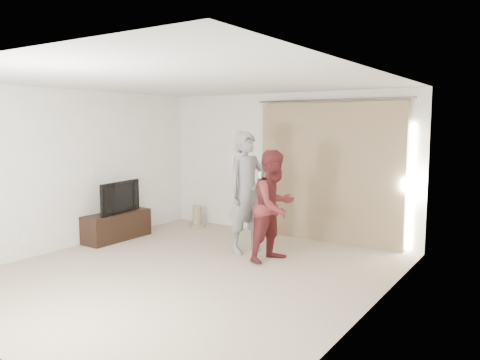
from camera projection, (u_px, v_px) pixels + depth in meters
name	position (u px, v px, depth m)	size (l,w,h in m)	color
floor	(188.00, 273.00, 6.45)	(5.50, 5.50, 0.00)	#BDA78E
wall_back	(285.00, 165.00, 8.56)	(5.00, 0.04, 2.60)	silver
wall_left	(70.00, 169.00, 7.67)	(0.04, 5.50, 2.60)	silver
ceiling	(186.00, 81.00, 6.14)	(5.00, 5.50, 0.01)	silver
curtain	(330.00, 173.00, 8.01)	(2.80, 0.11, 2.46)	tan
tv_console	(117.00, 226.00, 8.28)	(0.44, 1.26, 0.48)	black
tv	(116.00, 197.00, 8.22)	(0.97, 0.13, 0.56)	black
scratching_post	(197.00, 218.00, 9.31)	(0.32, 0.32, 0.42)	tan
person_man	(247.00, 192.00, 7.39)	(0.67, 0.82, 1.92)	slate
person_woman	(274.00, 206.00, 6.93)	(0.79, 0.92, 1.66)	maroon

